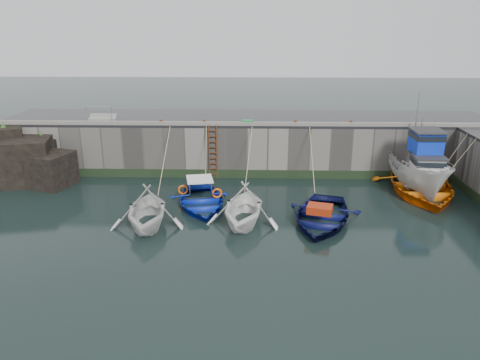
{
  "coord_description": "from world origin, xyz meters",
  "views": [
    {
      "loc": [
        0.27,
        -16.47,
        9.06
      ],
      "look_at": [
        -0.31,
        6.12,
        1.2
      ],
      "focal_mm": 35.0,
      "sensor_mm": 36.0,
      "label": 1
    }
  ],
  "objects_px": {
    "boat_far_orange": "(421,185)",
    "bollard_a": "(161,122)",
    "ladder": "(213,152)",
    "boat_near_blacktrim": "(243,223)",
    "boat_near_blue": "(201,206)",
    "boat_far_white": "(418,170)",
    "bollard_c": "(251,123)",
    "bollard_e": "(351,123)",
    "fish_crate": "(248,122)",
    "bollard_d": "(295,123)",
    "boat_near_navy": "(321,222)",
    "boat_near_white": "(148,225)",
    "bollard_b": "(204,122)"
  },
  "relations": [
    {
      "from": "boat_far_orange",
      "to": "bollard_b",
      "type": "relative_size",
      "value": 24.9
    },
    {
      "from": "bollard_e",
      "to": "boat_far_white",
      "type": "bearing_deg",
      "value": -28.51
    },
    {
      "from": "boat_near_white",
      "to": "boat_near_navy",
      "type": "xyz_separation_m",
      "value": [
        8.04,
        0.62,
        0.0
      ]
    },
    {
      "from": "bollard_c",
      "to": "boat_near_navy",
      "type": "bearing_deg",
      "value": -62.78
    },
    {
      "from": "fish_crate",
      "to": "bollard_a",
      "type": "distance_m",
      "value": 5.03
    },
    {
      "from": "boat_near_navy",
      "to": "fish_crate",
      "type": "height_order",
      "value": "fish_crate"
    },
    {
      "from": "boat_far_white",
      "to": "bollard_c",
      "type": "xyz_separation_m",
      "value": [
        -9.3,
        1.9,
        2.22
      ]
    },
    {
      "from": "bollard_a",
      "to": "bollard_c",
      "type": "distance_m",
      "value": 5.2
    },
    {
      "from": "boat_far_white",
      "to": "boat_far_orange",
      "type": "relative_size",
      "value": 0.96
    },
    {
      "from": "bollard_c",
      "to": "bollard_d",
      "type": "relative_size",
      "value": 1.0
    },
    {
      "from": "bollard_c",
      "to": "bollard_a",
      "type": "bearing_deg",
      "value": 180.0
    },
    {
      "from": "boat_near_white",
      "to": "boat_near_blacktrim",
      "type": "relative_size",
      "value": 0.99
    },
    {
      "from": "boat_far_orange",
      "to": "bollard_a",
      "type": "bearing_deg",
      "value": 173.41
    },
    {
      "from": "bollard_a",
      "to": "bollard_e",
      "type": "height_order",
      "value": "same"
    },
    {
      "from": "boat_near_blue",
      "to": "boat_near_navy",
      "type": "relative_size",
      "value": 0.91
    },
    {
      "from": "boat_far_white",
      "to": "bollard_c",
      "type": "relative_size",
      "value": 23.89
    },
    {
      "from": "boat_near_white",
      "to": "boat_near_navy",
      "type": "relative_size",
      "value": 0.81
    },
    {
      "from": "boat_far_white",
      "to": "boat_far_orange",
      "type": "distance_m",
      "value": 0.94
    },
    {
      "from": "boat_near_white",
      "to": "bollard_c",
      "type": "xyz_separation_m",
      "value": [
        4.68,
        7.16,
        3.3
      ]
    },
    {
      "from": "boat_near_blue",
      "to": "fish_crate",
      "type": "distance_m",
      "value": 6.23
    },
    {
      "from": "fish_crate",
      "to": "boat_far_orange",
      "type": "bearing_deg",
      "value": -14.82
    },
    {
      "from": "bollard_c",
      "to": "boat_far_orange",
      "type": "bearing_deg",
      "value": -15.56
    },
    {
      "from": "boat_near_blue",
      "to": "boat_far_white",
      "type": "distance_m",
      "value": 12.16
    },
    {
      "from": "ladder",
      "to": "fish_crate",
      "type": "bearing_deg",
      "value": 10.78
    },
    {
      "from": "bollard_a",
      "to": "bollard_c",
      "type": "xyz_separation_m",
      "value": [
        5.2,
        0.0,
        0.0
      ]
    },
    {
      "from": "boat_near_white",
      "to": "boat_far_white",
      "type": "height_order",
      "value": "boat_far_white"
    },
    {
      "from": "bollard_d",
      "to": "bollard_e",
      "type": "height_order",
      "value": "same"
    },
    {
      "from": "boat_far_orange",
      "to": "bollard_a",
      "type": "height_order",
      "value": "boat_far_orange"
    },
    {
      "from": "bollard_e",
      "to": "ladder",
      "type": "bearing_deg",
      "value": -177.6
    },
    {
      "from": "fish_crate",
      "to": "bollard_a",
      "type": "height_order",
      "value": "fish_crate"
    },
    {
      "from": "ladder",
      "to": "boat_near_blacktrim",
      "type": "relative_size",
      "value": 0.75
    },
    {
      "from": "boat_near_blacktrim",
      "to": "boat_far_orange",
      "type": "relative_size",
      "value": 0.61
    },
    {
      "from": "boat_near_navy",
      "to": "boat_far_white",
      "type": "xyz_separation_m",
      "value": [
        5.94,
        4.64,
        1.08
      ]
    },
    {
      "from": "boat_near_blacktrim",
      "to": "boat_far_white",
      "type": "height_order",
      "value": "boat_far_white"
    },
    {
      "from": "bollard_c",
      "to": "bollard_e",
      "type": "distance_m",
      "value": 5.8
    },
    {
      "from": "boat_near_blue",
      "to": "boat_near_blacktrim",
      "type": "xyz_separation_m",
      "value": [
        2.2,
        -2.05,
        0.0
      ]
    },
    {
      "from": "boat_far_orange",
      "to": "bollard_c",
      "type": "relative_size",
      "value": 24.9
    },
    {
      "from": "ladder",
      "to": "bollard_a",
      "type": "relative_size",
      "value": 11.43
    },
    {
      "from": "bollard_b",
      "to": "bollard_c",
      "type": "xyz_separation_m",
      "value": [
        2.7,
        0.0,
        0.0
      ]
    },
    {
      "from": "ladder",
      "to": "bollard_d",
      "type": "height_order",
      "value": "bollard_d"
    },
    {
      "from": "boat_near_blacktrim",
      "to": "bollard_d",
      "type": "xyz_separation_m",
      "value": [
        2.88,
        6.76,
        3.3
      ]
    },
    {
      "from": "ladder",
      "to": "bollard_b",
      "type": "xyz_separation_m",
      "value": [
        -0.5,
        0.34,
        1.71
      ]
    },
    {
      "from": "bollard_c",
      "to": "bollard_d",
      "type": "distance_m",
      "value": 2.6
    },
    {
      "from": "bollard_d",
      "to": "bollard_c",
      "type": "bearing_deg",
      "value": 180.0
    },
    {
      "from": "boat_near_navy",
      "to": "boat_far_white",
      "type": "bearing_deg",
      "value": 53.34
    },
    {
      "from": "boat_far_orange",
      "to": "bollard_e",
      "type": "relative_size",
      "value": 24.9
    },
    {
      "from": "fish_crate",
      "to": "bollard_a",
      "type": "bearing_deg",
      "value": -178.69
    },
    {
      "from": "bollard_d",
      "to": "boat_far_white",
      "type": "bearing_deg",
      "value": -15.84
    },
    {
      "from": "ladder",
      "to": "bollard_b",
      "type": "relative_size",
      "value": 11.43
    },
    {
      "from": "boat_near_blue",
      "to": "boat_far_white",
      "type": "relative_size",
      "value": 0.71
    }
  ]
}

